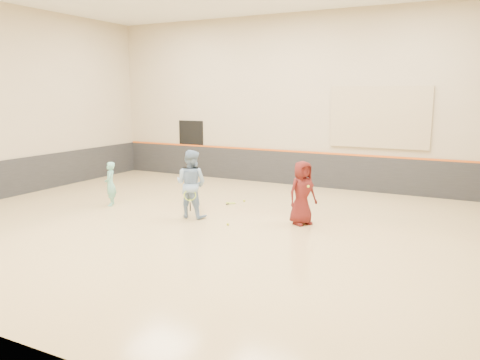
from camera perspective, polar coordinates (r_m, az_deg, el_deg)
The scene contains 14 objects.
room at distance 11.57m, azimuth -3.28°, elevation -1.74°, with size 15.04×12.04×6.22m.
wainscot_back at distance 16.94m, azimuth 6.96°, elevation 1.38°, with size 14.90×0.04×1.20m, color #232326.
wainscot_left at distance 16.62m, azimuth -26.12°, elevation 0.20°, with size 0.04×11.90×1.20m, color #232326.
accent_stripe at distance 16.84m, azimuth 6.99°, elevation 3.46°, with size 14.90×0.03×0.06m, color #D85914.
acoustic_panel at distance 15.99m, azimuth 16.63°, elevation 7.34°, with size 3.20×0.08×2.00m, color tan.
doorway at distance 18.88m, azimuth -5.95°, elevation 3.87°, with size 1.10×0.05×2.20m, color black.
girl at distance 14.26m, azimuth -15.53°, elevation -0.45°, with size 0.47×0.31×1.29m, color #73C7B5.
instructor at distance 12.45m, azimuth -5.98°, elevation -0.47°, with size 0.88×0.69×1.81m, color #7D9CC2.
young_man at distance 11.83m, azimuth 7.59°, elevation -1.56°, with size 0.79×0.51×1.62m, color #561614.
held_racket at distance 12.15m, azimuth -6.12°, elevation -1.85°, with size 0.43×0.43×0.61m, color #A3C52B, non-canonical shape.
spare_racket at distance 14.09m, azimuth -1.16°, elevation -2.66°, with size 0.67×0.67×0.11m, color #A8CF2D, non-canonical shape.
ball_under_racket at distance 11.78m, azimuth -1.50°, elevation -5.41°, with size 0.07×0.07×0.07m, color #CBD531.
ball_in_hand at distance 11.54m, azimuth 8.33°, elevation -0.77°, with size 0.07×0.07×0.07m, color yellow.
ball_beside_spare at distance 14.30m, azimuth 0.52°, elevation -2.54°, with size 0.07×0.07×0.07m, color #C7D230.
Camera 1 is at (5.72, -9.75, 3.26)m, focal length 35.00 mm.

